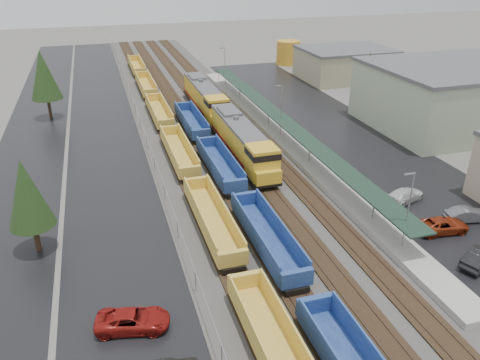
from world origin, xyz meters
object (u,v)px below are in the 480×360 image
(storage_tank, at_px, (288,53))
(parked_car_west_c, at_px, (133,320))
(locomotive_lead, at_px, (243,141))
(locomotive_trail, at_px, (205,98))
(well_string_yellow, at_px, (179,152))
(well_string_blue, at_px, (267,237))
(parked_car_east_c, at_px, (405,195))
(parked_car_east_e, at_px, (467,215))
(parked_car_east_b, at_px, (442,225))

(storage_tank, distance_m, parked_car_west_c, 91.52)
(locomotive_lead, bearing_deg, locomotive_trail, 90.00)
(well_string_yellow, height_order, well_string_blue, well_string_blue)
(locomotive_trail, xyz_separation_m, parked_car_west_c, (-16.69, -47.95, -1.85))
(locomotive_trail, bearing_deg, parked_car_east_c, -70.03)
(parked_car_west_c, relative_size, parked_car_east_e, 1.21)
(parked_car_east_b, height_order, parked_car_east_c, parked_car_east_c)
(locomotive_lead, bearing_deg, well_string_yellow, 164.25)
(locomotive_trail, bearing_deg, well_string_yellow, -113.11)
(well_string_blue, height_order, storage_tank, storage_tank)
(locomotive_trail, bearing_deg, well_string_blue, -95.55)
(storage_tank, height_order, parked_car_east_e, storage_tank)
(locomotive_lead, xyz_separation_m, parked_car_east_e, (17.02, -21.56, -1.86))
(parked_car_east_b, bearing_deg, well_string_blue, 87.46)
(parked_car_east_e, bearing_deg, locomotive_lead, 49.13)
(locomotive_trail, relative_size, parked_car_east_c, 4.25)
(locomotive_lead, xyz_separation_m, locomotive_trail, (0.00, 21.00, 0.00))
(storage_tank, bearing_deg, parked_car_east_b, -101.09)
(parked_car_west_c, bearing_deg, locomotive_lead, -19.28)
(storage_tank, bearing_deg, parked_car_west_c, -119.28)
(storage_tank, height_order, parked_car_east_b, storage_tank)
(parked_car_west_c, height_order, parked_car_east_c, parked_car_east_c)
(well_string_blue, height_order, parked_car_east_e, well_string_blue)
(parked_car_east_c, bearing_deg, storage_tank, -30.55)
(parked_car_west_c, xyz_separation_m, parked_car_east_b, (29.97, 4.44, -0.02))
(well_string_yellow, distance_m, parked_car_east_b, 32.66)
(locomotive_lead, relative_size, parked_car_east_e, 4.93)
(locomotive_trail, distance_m, well_string_yellow, 20.43)
(well_string_yellow, xyz_separation_m, parked_car_east_e, (25.02, -23.81, -0.46))
(well_string_blue, height_order, parked_car_west_c, well_string_blue)
(parked_car_east_c, bearing_deg, parked_car_east_b, 159.59)
(parked_car_west_c, bearing_deg, parked_car_east_e, -68.42)
(locomotive_trail, xyz_separation_m, well_string_blue, (-4.00, -41.17, -1.38))
(locomotive_lead, distance_m, storage_tank, 59.84)
(locomotive_trail, distance_m, parked_car_east_c, 39.52)
(parked_car_east_c, bearing_deg, parked_car_west_c, 91.15)
(well_string_yellow, bearing_deg, parked_car_east_b, -49.33)
(well_string_yellow, xyz_separation_m, parked_car_east_b, (21.28, -24.77, -0.47))
(parked_car_east_e, bearing_deg, locomotive_trail, 32.64)
(locomotive_trail, xyz_separation_m, parked_car_east_e, (17.02, -42.56, -1.86))
(well_string_blue, bearing_deg, locomotive_lead, 78.78)
(well_string_blue, xyz_separation_m, parked_car_east_e, (21.02, -1.39, -0.48))
(well_string_yellow, distance_m, parked_car_west_c, 30.48)
(locomotive_trail, height_order, parked_car_east_b, locomotive_trail)
(well_string_yellow, bearing_deg, well_string_blue, -79.89)
(parked_car_east_b, distance_m, parked_car_east_e, 3.85)
(well_string_blue, bearing_deg, well_string_yellow, 100.11)
(parked_car_west_c, xyz_separation_m, parked_car_east_e, (33.71, 5.39, -0.01))
(parked_car_east_b, relative_size, parked_car_east_e, 1.17)
(parked_car_east_c, height_order, parked_car_east_e, parked_car_east_c)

